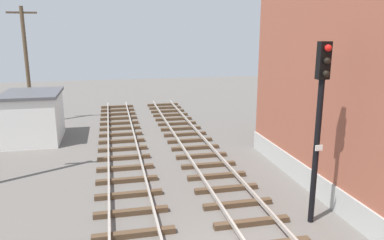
{
  "coord_description": "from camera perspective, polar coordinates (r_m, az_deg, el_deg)",
  "views": [
    {
      "loc": [
        -2.94,
        -8.02,
        6.02
      ],
      "look_at": [
        0.69,
        8.22,
        2.01
      ],
      "focal_mm": 34.65,
      "sensor_mm": 36.0,
      "label": 1
    }
  ],
  "objects": [
    {
      "name": "signal_mast",
      "position": [
        11.8,
        19.03,
        0.87
      ],
      "size": [
        0.36,
        0.4,
        5.73
      ],
      "color": "black",
      "rests_on": "ground"
    },
    {
      "name": "utility_pole_far",
      "position": [
        26.24,
        -24.08,
        7.88
      ],
      "size": [
        1.8,
        0.24,
        7.53
      ],
      "color": "brown",
      "rests_on": "ground"
    },
    {
      "name": "control_hut",
      "position": [
        22.36,
        -23.22,
        0.48
      ],
      "size": [
        3.0,
        3.8,
        2.76
      ],
      "color": "silver",
      "rests_on": "ground"
    }
  ]
}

